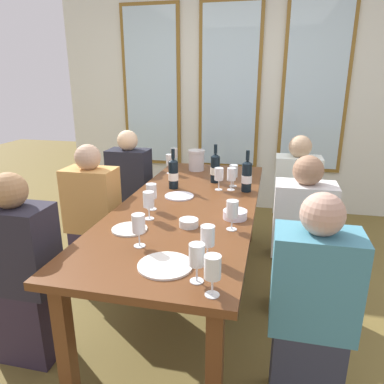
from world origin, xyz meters
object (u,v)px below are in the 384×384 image
object	(u,v)px
wine_glass_11	(170,160)
wine_glass_9	(231,175)
metal_pitcher	(196,160)
wine_glass_0	(213,269)
wine_glass_1	(151,192)
wine_bottle_0	(215,168)
tasting_bowl_1	(189,223)
seated_person_5	(311,313)
white_plate_2	(179,196)
white_plate_1	(130,229)
wine_glass_7	(174,153)
seated_person_2	(130,191)
seated_person_4	(22,275)
wine_glass_8	(233,172)
seated_person_3	(295,202)
dining_table	(189,212)
wine_glass_2	(219,175)
tasting_bowl_0	(235,214)
wine_glass_6	(208,236)
wine_glass_4	(149,200)
wine_glass_3	(139,224)
seated_person_0	(93,220)
seated_person_1	(301,242)
wine_bottle_2	(247,176)
wine_glass_10	(197,256)
white_plate_0	(165,265)

from	to	relation	value
wine_glass_11	wine_glass_9	bearing A→B (deg)	-32.61
metal_pitcher	wine_glass_0	size ratio (longest dim) A/B	1.09
wine_glass_1	wine_bottle_0	bearing A→B (deg)	67.65
tasting_bowl_1	seated_person_5	xyz separation A→B (m)	(0.67, -0.37, -0.24)
white_plate_2	white_plate_1	bearing A→B (deg)	-100.95
wine_glass_7	seated_person_2	xyz separation A→B (m)	(-0.37, -0.25, -0.34)
wine_glass_9	seated_person_4	bearing A→B (deg)	-131.50
seated_person_4	seated_person_5	world-z (taller)	same
wine_glass_8	seated_person_3	bearing A→B (deg)	35.11
dining_table	wine_glass_0	world-z (taller)	wine_glass_0
white_plate_2	wine_glass_2	distance (m)	0.36
tasting_bowl_0	wine_glass_6	world-z (taller)	wine_glass_6
wine_glass_7	seated_person_2	size ratio (longest dim) A/B	0.16
tasting_bowl_1	wine_glass_4	distance (m)	0.29
wine_glass_3	seated_person_0	distance (m)	1.06
seated_person_1	wine_bottle_2	bearing A→B (deg)	137.79
wine_glass_0	wine_glass_10	size ratio (longest dim) A/B	1.00
metal_pitcher	wine_glass_11	distance (m)	0.27
white_plate_1	white_plate_2	xyz separation A→B (m)	(0.12, 0.64, 0.00)
tasting_bowl_0	wine_glass_10	distance (m)	0.76
white_plate_0	wine_bottle_2	world-z (taller)	wine_bottle_2
metal_pitcher	wine_glass_6	bearing A→B (deg)	-76.20
wine_bottle_0	wine_glass_4	distance (m)	0.93
wine_glass_9	wine_glass_3	bearing A→B (deg)	-107.75
wine_glass_3	seated_person_2	distance (m)	1.67
tasting_bowl_0	seated_person_0	world-z (taller)	seated_person_0
wine_bottle_2	wine_glass_8	size ratio (longest dim) A/B	1.81
wine_glass_1	wine_glass_3	size ratio (longest dim) A/B	1.00
wine_glass_4	wine_glass_10	size ratio (longest dim) A/B	1.00
white_plate_1	wine_glass_7	xyz separation A→B (m)	(-0.17, 1.56, 0.12)
seated_person_0	wine_glass_3	bearing A→B (deg)	-48.34
wine_glass_3	seated_person_2	xyz separation A→B (m)	(-0.67, 1.49, -0.34)
wine_glass_10	wine_glass_3	bearing A→B (deg)	143.50
white_plate_0	wine_glass_11	size ratio (longest dim) A/B	1.48
wine_glass_10	wine_glass_11	size ratio (longest dim) A/B	1.00
seated_person_4	wine_glass_10	bearing A→B (deg)	-10.52
wine_glass_6	seated_person_2	bearing A→B (deg)	123.52
wine_glass_1	wine_glass_9	bearing A→B (deg)	49.90
wine_bottle_2	wine_glass_1	bearing A→B (deg)	-136.97
metal_pitcher	seated_person_2	distance (m)	0.70
dining_table	seated_person_2	bearing A→B (deg)	134.49
dining_table	seated_person_0	xyz separation A→B (m)	(-0.76, 0.03, -0.14)
wine_glass_1	wine_glass_11	distance (m)	0.93
dining_table	wine_glass_2	world-z (taller)	wine_glass_2
tasting_bowl_1	wine_glass_4	xyz separation A→B (m)	(-0.26, 0.06, 0.10)
seated_person_0	wine_glass_2	bearing A→B (deg)	18.15
wine_glass_9	seated_person_3	xyz separation A→B (m)	(0.52, 0.46, -0.34)
wine_glass_4	seated_person_0	xyz separation A→B (m)	(-0.59, 0.39, -0.34)
wine_glass_10	seated_person_4	size ratio (longest dim) A/B	0.16
wine_glass_3	wine_glass_4	size ratio (longest dim) A/B	1.00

